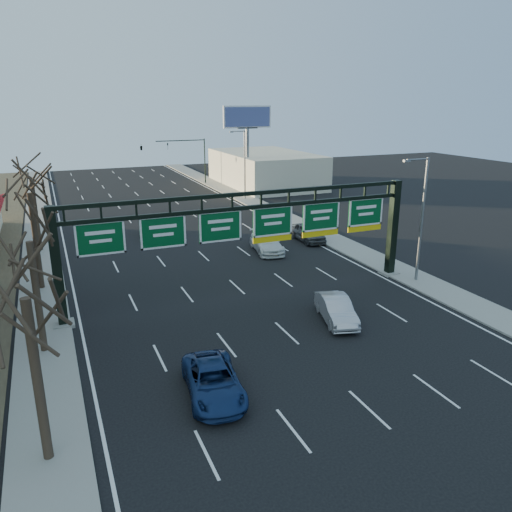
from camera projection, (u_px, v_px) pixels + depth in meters
name	position (u px, v px, depth m)	size (l,w,h in m)	color
ground	(303.00, 348.00, 26.80)	(160.00, 160.00, 0.00)	black
sidewalk_left	(42.00, 267.00, 39.59)	(3.00, 120.00, 0.12)	gray
sidewalk_right	(322.00, 235.00, 49.12)	(3.00, 120.00, 0.12)	gray
lane_markings	(197.00, 250.00, 44.37)	(21.60, 120.00, 0.01)	white
sign_gantry	(249.00, 230.00, 32.50)	(24.60, 1.20, 7.20)	black
building_right_distant	(265.00, 169.00, 77.42)	(12.00, 20.00, 5.00)	beige
tree_near	(21.00, 269.00, 16.28)	(3.60, 3.60, 8.86)	#31251B
tree_gantry	(26.00, 221.00, 24.30)	(3.60, 3.60, 8.48)	#31251B
tree_mid	(27.00, 178.00, 32.86)	(3.60, 3.60, 9.24)	#31251B
tree_far	(29.00, 166.00, 41.76)	(3.60, 3.60, 8.86)	#31251B
streetlight_near	(421.00, 214.00, 35.19)	(2.15, 0.22, 9.00)	slate
streetlight_far	(244.00, 161.00, 65.06)	(2.15, 0.22, 9.00)	slate
billboard_right	(247.00, 128.00, 69.18)	(7.00, 0.50, 12.00)	slate
traffic_signal_mast	(166.00, 150.00, 75.59)	(10.16, 0.54, 7.00)	black
car_blue_suv	(213.00, 381.00, 22.36)	(2.34, 5.07, 1.41)	navy
car_silver_sedan	(336.00, 309.00, 29.90)	(1.58, 4.54, 1.49)	#B4B4B9
car_white_wagon	(267.00, 243.00, 43.70)	(2.16, 5.31, 1.54)	white
car_grey_far	(308.00, 232.00, 46.97)	(1.92, 4.76, 1.62)	#47494D
car_silver_distant	(153.00, 228.00, 48.92)	(1.59, 4.57, 1.51)	#B0B0B5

